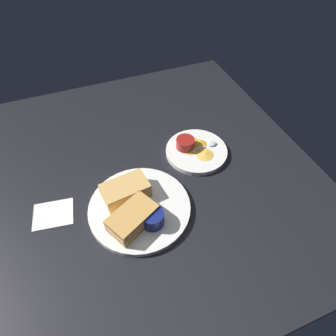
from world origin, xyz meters
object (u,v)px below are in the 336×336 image
object	(u,v)px
ramekin_light_gravy	(185,143)
spoon_by_gravy_ramekin	(209,145)
spoon_by_dark_ramekin	(140,210)
plate_chips_companion	(196,151)
sandwich_half_far	(133,218)
sandwich_half_near	(126,191)
ramekin_dark_sauce	(153,218)
plate_sandwich_main	(140,208)

from	to	relation	value
ramekin_light_gravy	spoon_by_gravy_ramekin	distance (cm)	8.11
ramekin_light_gravy	spoon_by_dark_ramekin	bearing A→B (deg)	-139.54
plate_chips_companion	sandwich_half_far	bearing A→B (deg)	-145.47
ramekin_light_gravy	sandwich_half_near	bearing A→B (deg)	-152.95
sandwich_half_near	plate_chips_companion	bearing A→B (deg)	19.68
ramekin_dark_sauce	spoon_by_dark_ramekin	distance (cm)	5.51
ramekin_dark_sauce	spoon_by_gravy_ramekin	bearing A→B (deg)	37.49
plate_sandwich_main	ramekin_dark_sauce	bearing A→B (deg)	-73.68
ramekin_dark_sauce	sandwich_half_far	bearing A→B (deg)	160.79
sandwich_half_far	spoon_by_dark_ramekin	world-z (taller)	sandwich_half_far
sandwich_half_near	plate_chips_companion	world-z (taller)	sandwich_half_near
spoon_by_dark_ramekin	ramekin_light_gravy	size ratio (longest dim) A/B	1.57
sandwich_half_near	spoon_by_dark_ramekin	size ratio (longest dim) A/B	1.47
ramekin_dark_sauce	plate_chips_companion	size ratio (longest dim) A/B	0.30
spoon_by_dark_ramekin	plate_chips_companion	xyz separation A→B (cm)	(25.04, 16.17, -1.16)
ramekin_light_gravy	spoon_by_gravy_ramekin	bearing A→B (deg)	-17.68
plate_chips_companion	ramekin_light_gravy	size ratio (longest dim) A/B	3.37
plate_sandwich_main	plate_chips_companion	size ratio (longest dim) A/B	1.41
sandwich_half_far	spoon_by_dark_ramekin	distance (cm)	4.53
plate_sandwich_main	ramekin_light_gravy	bearing A→B (deg)	38.51
ramekin_light_gravy	plate_sandwich_main	bearing A→B (deg)	-141.49
sandwich_half_far	plate_chips_companion	size ratio (longest dim) A/B	0.73
sandwich_half_far	spoon_by_gravy_ramekin	xyz separation A→B (cm)	(32.31, 19.27, -2.04)
sandwich_half_near	spoon_by_dark_ramekin	distance (cm)	7.10
plate_sandwich_main	spoon_by_gravy_ramekin	xyz separation A→B (cm)	(29.19, 14.76, 1.16)
spoon_by_dark_ramekin	spoon_by_gravy_ramekin	distance (cm)	33.75
plate_sandwich_main	ramekin_dark_sauce	distance (cm)	7.18
sandwich_half_far	ramekin_dark_sauce	size ratio (longest dim) A/B	2.42
sandwich_half_far	spoon_by_gravy_ramekin	world-z (taller)	sandwich_half_far
sandwich_half_near	plate_sandwich_main	bearing A→B (deg)	-64.68
plate_sandwich_main	sandwich_half_near	world-z (taller)	sandwich_half_near
sandwich_half_far	spoon_by_dark_ramekin	size ratio (longest dim) A/B	1.57
sandwich_half_far	ramekin_dark_sauce	distance (cm)	5.24
ramekin_dark_sauce	spoon_by_gravy_ramekin	distance (cm)	34.54
plate_sandwich_main	spoon_by_gravy_ramekin	distance (cm)	32.73
spoon_by_dark_ramekin	spoon_by_gravy_ramekin	xyz separation A→B (cm)	(29.55, 16.31, 0.00)
sandwich_half_near	ramekin_dark_sauce	xyz separation A→B (cm)	(4.17, -11.19, -0.14)
plate_sandwich_main	ramekin_light_gravy	world-z (taller)	ramekin_light_gravy
sandwich_half_far	plate_chips_companion	bearing A→B (deg)	34.53
plate_chips_companion	ramekin_light_gravy	xyz separation A→B (cm)	(-3.08, 2.56, 2.65)
ramekin_light_gravy	ramekin_dark_sauce	bearing A→B (deg)	-130.18
spoon_by_gravy_ramekin	spoon_by_dark_ramekin	bearing A→B (deg)	-151.11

